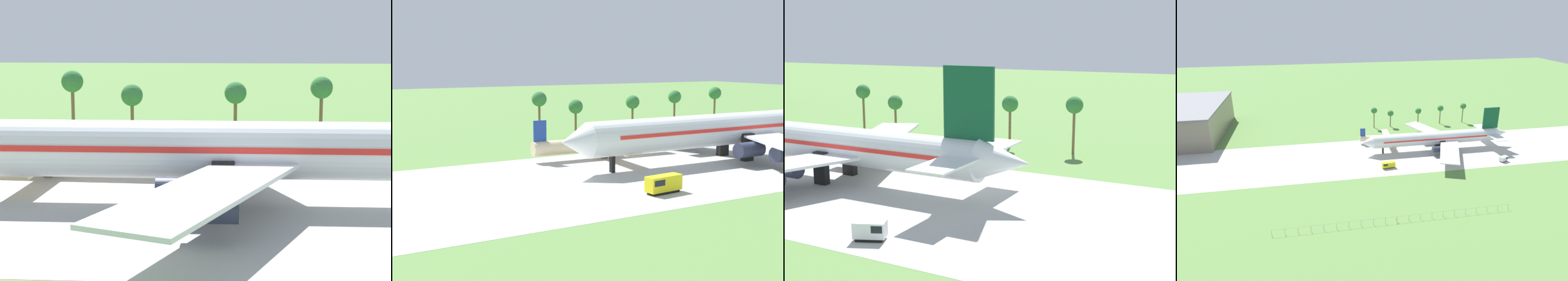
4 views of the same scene
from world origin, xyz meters
The scene contains 10 objects.
ground_plane centered at (0.00, 0.00, 0.00)m, with size 600.00×600.00×0.00m, color #5B8442.
taxiway_strip centered at (0.00, 0.00, 0.01)m, with size 320.00×44.00×0.02m.
jet_airliner centered at (35.77, 2.44, 6.04)m, with size 74.85×60.00×20.02m.
regional_aircraft centered at (13.95, 16.33, 2.72)m, with size 30.02×27.07×8.26m.
baggage_tug centered at (6.68, -14.04, 1.45)m, with size 5.98×2.54×2.71m.
fuel_truck centered at (60.43, -17.33, 1.28)m, with size 4.37×3.37×2.37m.
perimeter_fence centered at (0.00, -55.00, 1.45)m, with size 80.10×0.10×2.10m.
no_stopping_sign centered at (-0.39, -55.31, 1.05)m, with size 0.44×0.08×1.68m.
terminal_building centered at (-90.90, 48.76, 8.54)m, with size 36.72×61.20×17.04m.
palm_tree_row centered at (37.93, 41.30, 9.16)m, with size 58.85×3.60×12.23m.
Camera 4 is at (-26.68, -149.28, 65.99)m, focal length 32.00 mm.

